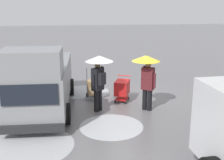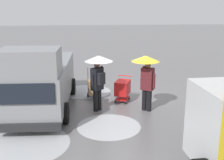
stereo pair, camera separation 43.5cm
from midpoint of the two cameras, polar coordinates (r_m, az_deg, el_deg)
The scene contains 9 objects.
ground_plane at distance 11.89m, azimuth 2.40°, elevation -4.35°, with size 90.00×90.00×0.00m, color slate.
slush_patch_near_cluster at distance 13.23m, azimuth -6.41°, elevation -2.39°, with size 2.24×2.24×0.01m, color #ADAFB5.
slush_patch_under_van at distance 8.74m, azimuth -17.67°, elevation -12.48°, with size 2.58×2.58×0.01m, color #ADAFB5.
slush_patch_mid_street at distance 9.57m, azimuth -1.46°, elevation -9.25°, with size 2.12×2.12×0.01m, color silver.
cargo_van_parked_right at distance 10.95m, azimuth -15.07°, elevation -0.10°, with size 2.38×5.43×2.60m.
shopping_cart_vendor at distance 11.76m, azimuth 0.97°, elevation -1.65°, with size 0.82×0.97×1.02m.
hand_dolly_boxes at distance 12.08m, azimuth -4.87°, elevation -1.56°, with size 0.54×0.72×1.32m.
pedestrian_pink_side at distance 10.60m, azimuth 5.80°, elevation 2.11°, with size 1.04×1.04×2.15m.
pedestrian_black_side at distance 10.52m, azimuth -3.87°, elevation 1.97°, with size 1.04×1.04×2.15m.
Camera 1 is at (2.31, 11.00, 3.92)m, focal length 45.68 mm.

